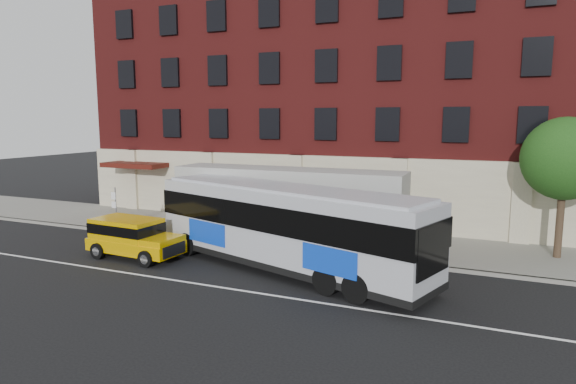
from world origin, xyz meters
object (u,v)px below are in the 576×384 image
at_px(sign_pole, 115,206).
at_px(city_bus, 286,225).
at_px(yellow_suv, 132,235).
at_px(shipping_container, 287,208).
at_px(street_tree, 566,162).

relative_size(sign_pole, city_bus, 0.19).
height_order(yellow_suv, shipping_container, shipping_container).
height_order(sign_pole, street_tree, street_tree).
relative_size(street_tree, shipping_container, 0.54).
distance_m(yellow_suv, shipping_container, 7.41).
bearing_deg(street_tree, yellow_suv, -158.39).
xyz_separation_m(sign_pole, street_tree, (22.04, 3.34, 2.96)).
relative_size(city_bus, yellow_suv, 2.78).
height_order(sign_pole, city_bus, city_bus).
xyz_separation_m(sign_pole, city_bus, (11.51, -2.77, 0.50)).
distance_m(sign_pole, city_bus, 11.85).
bearing_deg(street_tree, sign_pole, -171.39).
distance_m(city_bus, yellow_suv, 7.35).
distance_m(sign_pole, yellow_suv, 5.67).
distance_m(street_tree, shipping_container, 12.60).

